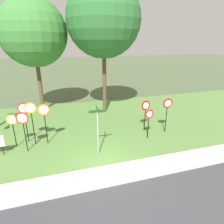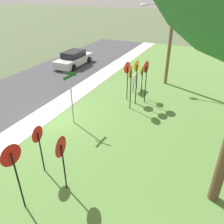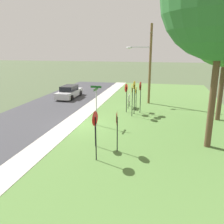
{
  "view_description": "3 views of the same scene",
  "coord_description": "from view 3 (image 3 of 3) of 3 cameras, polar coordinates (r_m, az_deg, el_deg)",
  "views": [
    {
      "loc": [
        -2.09,
        -8.51,
        6.38
      ],
      "look_at": [
        1.43,
        3.16,
        1.9
      ],
      "focal_mm": 30.83,
      "sensor_mm": 36.0,
      "label": 1
    },
    {
      "loc": [
        9.06,
        7.75,
        6.68
      ],
      "look_at": [
        0.61,
        3.89,
        1.6
      ],
      "focal_mm": 36.55,
      "sensor_mm": 36.0,
      "label": 2
    },
    {
      "loc": [
        16.11,
        5.97,
        5.65
      ],
      "look_at": [
        0.06,
        2.45,
        1.14
      ],
      "focal_mm": 37.95,
      "sensor_mm": 36.0,
      "label": 3
    }
  ],
  "objects": [
    {
      "name": "ground_plane",
      "position": [
        18.08,
        -7.57,
        -3.0
      ],
      "size": [
        160.0,
        160.0,
        0.0
      ],
      "primitive_type": "plane",
      "color": "#4C5B3D"
    },
    {
      "name": "road_asphalt",
      "position": [
        20.18,
        -20.52,
        -1.91
      ],
      "size": [
        44.0,
        6.4,
        0.01
      ],
      "primitive_type": "cube",
      "color": "#3D3D42",
      "rests_on": "ground_plane"
    },
    {
      "name": "sidewalk_strip",
      "position": [
        18.35,
        -9.93,
        -2.73
      ],
      "size": [
        44.0,
        1.6,
        0.06
      ],
      "primitive_type": "cube",
      "color": "#BCB7AD",
      "rests_on": "ground_plane"
    },
    {
      "name": "grass_median",
      "position": [
        17.06,
        11.8,
        -4.26
      ],
      "size": [
        44.0,
        12.0,
        0.04
      ],
      "primitive_type": "cube",
      "color": "#567F3D",
      "rests_on": "ground_plane"
    },
    {
      "name": "stop_sign_near_left",
      "position": [
        20.66,
        6.85,
        5.19
      ],
      "size": [
        0.73,
        0.13,
        2.75
      ],
      "rotation": [
        0.0,
        0.0,
        -0.13
      ],
      "color": "black",
      "rests_on": "grass_median"
    },
    {
      "name": "stop_sign_near_right",
      "position": [
        20.23,
        5.4,
        5.22
      ],
      "size": [
        0.69,
        0.12,
        2.87
      ],
      "rotation": [
        0.0,
        0.0,
        -0.12
      ],
      "color": "black",
      "rests_on": "grass_median"
    },
    {
      "name": "stop_sign_far_left",
      "position": [
        19.53,
        4.84,
        4.6
      ],
      "size": [
        0.74,
        0.12,
        2.73
      ],
      "rotation": [
        0.0,
        0.0,
        0.11
      ],
      "color": "black",
      "rests_on": "grass_median"
    },
    {
      "name": "stop_sign_far_center",
      "position": [
        21.45,
        5.78,
        4.38
      ],
      "size": [
        0.62,
        0.1,
        2.19
      ],
      "rotation": [
        0.0,
        0.0,
        -0.04
      ],
      "color": "black",
      "rests_on": "grass_median"
    },
    {
      "name": "stop_sign_far_right",
      "position": [
        20.79,
        3.46,
        4.91
      ],
      "size": [
        0.72,
        0.16,
        2.55
      ],
      "rotation": [
        0.0,
        0.0,
        -0.19
      ],
      "color": "black",
      "rests_on": "grass_median"
    },
    {
      "name": "yield_sign_near_left",
      "position": [
        13.53,
        -4.25,
        -2.12
      ],
      "size": [
        0.66,
        0.12,
        2.12
      ],
      "rotation": [
        0.0,
        0.0,
        0.09
      ],
      "color": "black",
      "rests_on": "grass_median"
    },
    {
      "name": "yield_sign_near_right",
      "position": [
        11.72,
        -4.12,
        -2.95
      ],
      "size": [
        0.73,
        0.13,
        2.59
      ],
      "rotation": [
        0.0,
        0.0,
        -0.13
      ],
      "color": "black",
      "rests_on": "grass_median"
    },
    {
      "name": "yield_sign_far_left",
      "position": [
        12.78,
        1.14,
        -2.43
      ],
      "size": [
        0.75,
        0.13,
        2.3
      ],
      "rotation": [
        0.0,
        0.0,
        0.14
      ],
      "color": "black",
      "rests_on": "grass_median"
    },
    {
      "name": "street_name_post",
      "position": [
        17.2,
        -3.82,
        2.38
      ],
      "size": [
        0.96,
        0.82,
        2.96
      ],
      "rotation": [
        0.0,
        0.0,
        -0.05
      ],
      "color": "#9EA0A8",
      "rests_on": "grass_median"
    },
    {
      "name": "utility_pole",
      "position": [
        24.28,
        8.74,
        11.97
      ],
      "size": [
        2.1,
        2.56,
        7.82
      ],
      "color": "brown",
      "rests_on": "grass_median"
    },
    {
      "name": "notice_board",
      "position": [
        22.64,
        4.08,
        3.12
      ],
      "size": [
        1.1,
        0.05,
        1.25
      ],
      "rotation": [
        0.0,
        0.0,
        -0.0
      ],
      "color": "black",
      "rests_on": "grass_median"
    },
    {
      "name": "parked_hatchback_near",
      "position": [
        27.85,
        -10.25,
        4.74
      ],
      "size": [
        4.54,
        1.9,
        1.39
      ],
      "rotation": [
        0.0,
        0.0,
        0.0
      ],
      "color": "silver",
      "rests_on": "road_asphalt"
    }
  ]
}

